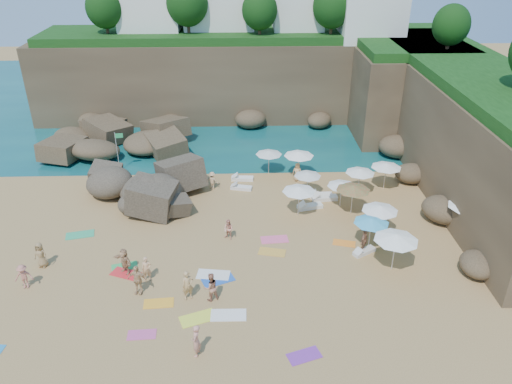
{
  "coord_description": "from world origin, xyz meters",
  "views": [
    {
      "loc": [
        1.01,
        -27.32,
        18.36
      ],
      "look_at": [
        2.0,
        3.0,
        2.0
      ],
      "focal_mm": 35.0,
      "sensor_mm": 36.0,
      "label": 1
    }
  ],
  "objects_px": {
    "person_stand_6": "(196,341)",
    "parasol_2": "(360,171)",
    "rock_outcrop": "(139,202)",
    "person_stand_1": "(211,287)",
    "person_stand_2": "(212,181)",
    "person_stand_5": "(151,193)",
    "parasol_0": "(269,152)",
    "lounger_0": "(241,188)",
    "parasol_1": "(299,154)",
    "person_stand_4": "(297,172)",
    "person_stand_3": "(364,241)",
    "person_stand_0": "(147,269)",
    "flag_pole": "(118,147)"
  },
  "relations": [
    {
      "from": "person_stand_6",
      "to": "lounger_0",
      "type": "bearing_deg",
      "value": 179.55
    },
    {
      "from": "parasol_2",
      "to": "person_stand_3",
      "type": "xyz_separation_m",
      "value": [
        -1.34,
        -7.79,
        -1.08
      ]
    },
    {
      "from": "parasol_1",
      "to": "parasol_0",
      "type": "bearing_deg",
      "value": 161.35
    },
    {
      "from": "rock_outcrop",
      "to": "person_stand_5",
      "type": "xyz_separation_m",
      "value": [
        0.98,
        -0.12,
        0.82
      ]
    },
    {
      "from": "parasol_0",
      "to": "person_stand_5",
      "type": "distance_m",
      "value": 10.17
    },
    {
      "from": "person_stand_0",
      "to": "person_stand_6",
      "type": "xyz_separation_m",
      "value": [
        3.29,
        -5.87,
        0.12
      ]
    },
    {
      "from": "parasol_0",
      "to": "person_stand_3",
      "type": "height_order",
      "value": "parasol_0"
    },
    {
      "from": "parasol_0",
      "to": "person_stand_6",
      "type": "xyz_separation_m",
      "value": [
        -4.54,
        -19.73,
        -0.99
      ]
    },
    {
      "from": "lounger_0",
      "to": "person_stand_0",
      "type": "height_order",
      "value": "person_stand_0"
    },
    {
      "from": "rock_outcrop",
      "to": "parasol_1",
      "type": "distance_m",
      "value": 13.06
    },
    {
      "from": "parasol_1",
      "to": "person_stand_2",
      "type": "height_order",
      "value": "parasol_1"
    },
    {
      "from": "lounger_0",
      "to": "person_stand_6",
      "type": "distance_m",
      "value": 17.13
    },
    {
      "from": "person_stand_1",
      "to": "person_stand_2",
      "type": "xyz_separation_m",
      "value": [
        -0.51,
        13.11,
        -0.14
      ]
    },
    {
      "from": "rock_outcrop",
      "to": "person_stand_1",
      "type": "height_order",
      "value": "person_stand_1"
    },
    {
      "from": "person_stand_0",
      "to": "person_stand_5",
      "type": "relative_size",
      "value": 0.95
    },
    {
      "from": "flag_pole",
      "to": "parasol_0",
      "type": "distance_m",
      "value": 12.44
    },
    {
      "from": "parasol_1",
      "to": "person_stand_4",
      "type": "xyz_separation_m",
      "value": [
        -0.15,
        -0.63,
        -1.33
      ]
    },
    {
      "from": "person_stand_0",
      "to": "person_stand_2",
      "type": "relative_size",
      "value": 1.08
    },
    {
      "from": "person_stand_5",
      "to": "person_stand_1",
      "type": "bearing_deg",
      "value": -82.59
    },
    {
      "from": "parasol_2",
      "to": "person_stand_6",
      "type": "height_order",
      "value": "parasol_2"
    },
    {
      "from": "person_stand_2",
      "to": "person_stand_4",
      "type": "height_order",
      "value": "person_stand_4"
    },
    {
      "from": "person_stand_3",
      "to": "parasol_1",
      "type": "bearing_deg",
      "value": 49.08
    },
    {
      "from": "flag_pole",
      "to": "person_stand_0",
      "type": "distance_m",
      "value": 15.54
    },
    {
      "from": "person_stand_1",
      "to": "person_stand_5",
      "type": "distance_m",
      "value": 12.18
    },
    {
      "from": "parasol_1",
      "to": "person_stand_3",
      "type": "height_order",
      "value": "parasol_1"
    },
    {
      "from": "person_stand_6",
      "to": "parasol_2",
      "type": "bearing_deg",
      "value": 152.0
    },
    {
      "from": "parasol_2",
      "to": "person_stand_0",
      "type": "distance_m",
      "value": 17.75
    },
    {
      "from": "person_stand_0",
      "to": "person_stand_6",
      "type": "bearing_deg",
      "value": -65.89
    },
    {
      "from": "lounger_0",
      "to": "parasol_0",
      "type": "bearing_deg",
      "value": 63.39
    },
    {
      "from": "parasol_1",
      "to": "parasol_2",
      "type": "height_order",
      "value": "parasol_1"
    },
    {
      "from": "lounger_0",
      "to": "person_stand_6",
      "type": "xyz_separation_m",
      "value": [
        -2.25,
        -16.97,
        0.77
      ]
    },
    {
      "from": "parasol_2",
      "to": "person_stand_3",
      "type": "relative_size",
      "value": 1.31
    },
    {
      "from": "parasol_2",
      "to": "person_stand_5",
      "type": "bearing_deg",
      "value": -176.81
    },
    {
      "from": "parasol_2",
      "to": "person_stand_5",
      "type": "height_order",
      "value": "parasol_2"
    },
    {
      "from": "rock_outcrop",
      "to": "person_stand_4",
      "type": "height_order",
      "value": "person_stand_4"
    },
    {
      "from": "rock_outcrop",
      "to": "person_stand_2",
      "type": "bearing_deg",
      "value": 19.04
    },
    {
      "from": "person_stand_0",
      "to": "person_stand_1",
      "type": "height_order",
      "value": "person_stand_1"
    },
    {
      "from": "rock_outcrop",
      "to": "person_stand_6",
      "type": "bearing_deg",
      "value": -70.36
    },
    {
      "from": "parasol_0",
      "to": "person_stand_2",
      "type": "relative_size",
      "value": 1.51
    },
    {
      "from": "person_stand_2",
      "to": "person_stand_4",
      "type": "xyz_separation_m",
      "value": [
        6.76,
        1.19,
        0.05
      ]
    },
    {
      "from": "lounger_0",
      "to": "flag_pole",
      "type": "bearing_deg",
      "value": 172.96
    },
    {
      "from": "person_stand_5",
      "to": "lounger_0",
      "type": "bearing_deg",
      "value": -1.26
    },
    {
      "from": "person_stand_4",
      "to": "person_stand_5",
      "type": "distance_m",
      "value": 11.67
    },
    {
      "from": "person_stand_5",
      "to": "person_stand_3",
      "type": "bearing_deg",
      "value": -42.38
    },
    {
      "from": "person_stand_3",
      "to": "person_stand_5",
      "type": "relative_size",
      "value": 1.04
    },
    {
      "from": "person_stand_6",
      "to": "person_stand_1",
      "type": "bearing_deg",
      "value": 179.89
    },
    {
      "from": "parasol_0",
      "to": "lounger_0",
      "type": "distance_m",
      "value": 4.0
    },
    {
      "from": "person_stand_1",
      "to": "person_stand_6",
      "type": "distance_m",
      "value": 4.03
    },
    {
      "from": "person_stand_3",
      "to": "person_stand_5",
      "type": "bearing_deg",
      "value": 97.81
    },
    {
      "from": "person_stand_2",
      "to": "person_stand_5",
      "type": "xyz_separation_m",
      "value": [
        -4.46,
        -2.0,
        0.09
      ]
    }
  ]
}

